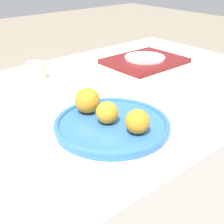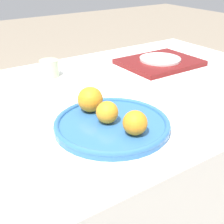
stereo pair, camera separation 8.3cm
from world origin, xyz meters
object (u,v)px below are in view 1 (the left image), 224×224
Objects in this scene: orange_0 at (107,113)px; water_glass at (204,68)px; orange_2 at (137,122)px; serving_tray at (145,61)px; cup_1 at (36,71)px; fruit_platter at (112,124)px; orange_1 at (87,100)px; side_plate at (145,58)px.

water_glass is (0.49, 0.04, 0.01)m from orange_0.
water_glass reaches higher than orange_2.
cup_1 is (-0.46, 0.13, 0.02)m from serving_tray.
fruit_platter is at bearing 100.43° from orange_2.
orange_2 is at bearing -75.27° from orange_0.
water_glass reaches higher than orange_1.
cup_1 is at bearing 83.65° from orange_1.
orange_0 is at bearing 132.00° from fruit_platter.
fruit_platter is at bearing -83.89° from orange_1.
water_glass is at bearing 5.69° from fruit_platter.
orange_1 is 0.39m from cup_1.
side_plate reaches higher than serving_tray.
orange_1 reaches higher than fruit_platter.
fruit_platter is 5.00× the size of orange_2.
orange_0 is 0.49m from water_glass.
cup_1 is at bearing 163.85° from serving_tray.
orange_1 reaches higher than cup_1.
side_plate is at bearing 42.12° from orange_2.
water_glass is 1.47× the size of cup_1.
orange_0 is 0.19× the size of serving_tray.
water_glass is 0.62m from cup_1.
orange_1 is 1.01× the size of cup_1.
orange_1 is 0.56m from side_plate.
side_plate is 0.47m from cup_1.
cup_1 is at bearing 163.85° from side_plate.
cup_1 is (0.02, 0.56, -0.02)m from orange_2.
orange_0 is 0.96× the size of orange_2.
orange_0 reaches higher than serving_tray.
side_plate is at bearing 26.79° from orange_1.
water_glass reaches higher than fruit_platter.
water_glass is 0.30m from side_plate.
side_plate is (0.50, 0.34, -0.02)m from orange_0.
fruit_platter is 1.79× the size of side_plate.
orange_2 is (0.01, -0.08, 0.04)m from fruit_platter.
orange_0 is at bearing 104.73° from orange_2.
fruit_platter reaches higher than serving_tray.
orange_2 reaches higher than serving_tray.
orange_0 is (-0.01, 0.01, 0.03)m from fruit_platter.
orange_0 is 0.84× the size of cup_1.
fruit_platter is 2.98× the size of water_glass.
orange_1 is 0.23× the size of serving_tray.
cup_1 is (-0.46, 0.13, 0.01)m from side_plate.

